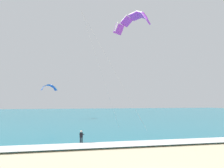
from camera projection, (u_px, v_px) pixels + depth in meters
sea at (81, 114)px, 82.77m from camera, size 200.00×120.00×0.20m
surf_foam at (120, 144)px, 25.27m from camera, size 200.00×3.14×0.04m
surfboard at (81, 145)px, 25.92m from camera, size 0.89×1.47×0.09m
kitesurfer at (81, 137)px, 26.01m from camera, size 0.64×0.63×1.69m
kite_primary at (133, 20)px, 32.45m from camera, size 9.54×6.66×16.94m
kite_distant at (49, 87)px, 64.27m from camera, size 4.54×3.78×1.90m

